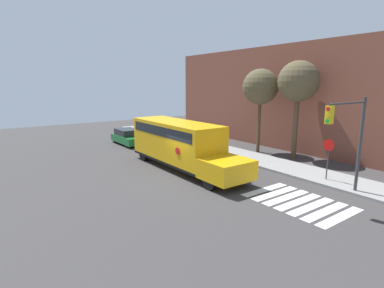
{
  "coord_description": "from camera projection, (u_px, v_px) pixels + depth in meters",
  "views": [
    {
      "loc": [
        14.72,
        -10.24,
        5.63
      ],
      "look_at": [
        -1.04,
        1.16,
        1.72
      ],
      "focal_mm": 28.0,
      "sensor_mm": 36.0,
      "label": 1
    }
  ],
  "objects": [
    {
      "name": "ground_plane",
      "position": [
        187.0,
        176.0,
        18.69
      ],
      "size": [
        60.0,
        60.0,
        0.0
      ],
      "primitive_type": "plane",
      "color": "#3A3838"
    },
    {
      "name": "sidewalk_strip",
      "position": [
        258.0,
        160.0,
        22.4
      ],
      "size": [
        44.0,
        3.0,
        0.15
      ],
      "color": "gray",
      "rests_on": "ground"
    },
    {
      "name": "tree_near_sidewalk",
      "position": [
        298.0,
        82.0,
        22.03
      ],
      "size": [
        3.01,
        3.01,
        7.34
      ],
      "color": "brown",
      "rests_on": "ground"
    },
    {
      "name": "building_backdrop",
      "position": [
        313.0,
        98.0,
        25.28
      ],
      "size": [
        32.0,
        4.0,
        8.9
      ],
      "color": "brown",
      "rests_on": "ground"
    },
    {
      "name": "stop_sign",
      "position": [
        328.0,
        154.0,
        17.25
      ],
      "size": [
        0.67,
        0.1,
        2.53
      ],
      "color": "#38383A",
      "rests_on": "ground"
    },
    {
      "name": "school_bus",
      "position": [
        180.0,
        142.0,
        20.12
      ],
      "size": [
        10.28,
        2.57,
        3.14
      ],
      "color": "#EAA80F",
      "rests_on": "ground"
    },
    {
      "name": "parked_car",
      "position": [
        128.0,
        137.0,
        28.35
      ],
      "size": [
        4.3,
        1.84,
        1.44
      ],
      "color": "#196B2D",
      "rests_on": "ground"
    },
    {
      "name": "traffic_light",
      "position": [
        350.0,
        132.0,
        14.44
      ],
      "size": [
        0.28,
        3.38,
        5.01
      ],
      "color": "#38383A",
      "rests_on": "ground"
    },
    {
      "name": "crosswalk_stripes",
      "position": [
        298.0,
        202.0,
        14.56
      ],
      "size": [
        4.7,
        3.2,
        0.01
      ],
      "color": "white",
      "rests_on": "ground"
    },
    {
      "name": "tree_far_sidewalk",
      "position": [
        260.0,
        87.0,
        24.22
      ],
      "size": [
        2.89,
        2.89,
        6.85
      ],
      "color": "brown",
      "rests_on": "ground"
    }
  ]
}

